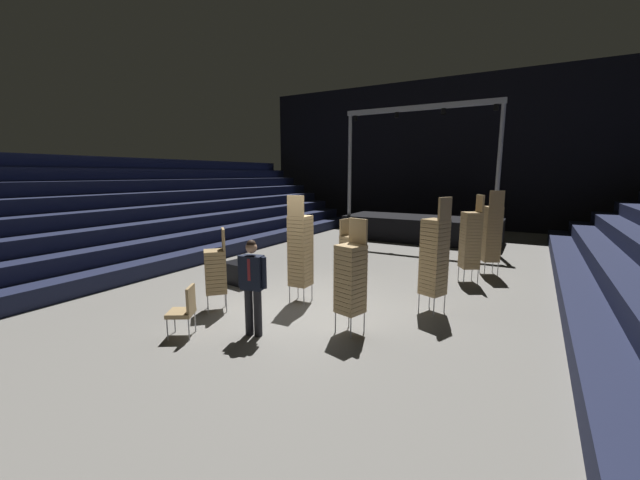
% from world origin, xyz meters
% --- Properties ---
extents(ground_plane, '(22.00, 30.00, 0.10)m').
position_xyz_m(ground_plane, '(0.00, 0.00, -0.05)').
color(ground_plane, slate).
extents(arena_end_wall, '(22.00, 0.30, 8.00)m').
position_xyz_m(arena_end_wall, '(0.00, 15.00, 4.00)').
color(arena_end_wall, black).
rests_on(arena_end_wall, ground_plane).
extents(bleacher_bank_left, '(6.00, 24.00, 3.60)m').
position_xyz_m(bleacher_bank_left, '(-8.00, 1.00, 1.80)').
color(bleacher_bank_left, '#191E38').
rests_on(bleacher_bank_left, ground_plane).
extents(stage_riser, '(6.64, 2.57, 5.66)m').
position_xyz_m(stage_riser, '(0.00, 10.02, 0.63)').
color(stage_riser, black).
rests_on(stage_riser, ground_plane).
extents(man_with_tie, '(0.57, 0.30, 1.79)m').
position_xyz_m(man_with_tie, '(0.02, -1.67, 1.02)').
color(man_with_tie, black).
rests_on(man_with_tie, ground_plane).
extents(chair_stack_front_left, '(0.54, 0.54, 2.14)m').
position_xyz_m(chair_stack_front_left, '(1.52, -0.69, 1.07)').
color(chair_stack_front_left, '#B2B5BA').
rests_on(chair_stack_front_left, ground_plane).
extents(chair_stack_front_right, '(0.57, 0.57, 2.48)m').
position_xyz_m(chair_stack_front_right, '(2.60, 1.15, 1.24)').
color(chair_stack_front_right, '#B2B5BA').
rests_on(chair_stack_front_right, ground_plane).
extents(chair_stack_mid_left, '(0.62, 0.62, 1.79)m').
position_xyz_m(chair_stack_mid_left, '(-1.51, -1.03, 0.90)').
color(chair_stack_mid_left, '#B2B5BA').
rests_on(chair_stack_mid_left, ground_plane).
extents(chair_stack_mid_right, '(0.60, 0.60, 2.39)m').
position_xyz_m(chair_stack_mid_right, '(2.92, 3.97, 1.19)').
color(chair_stack_mid_right, '#B2B5BA').
rests_on(chair_stack_mid_right, ground_plane).
extents(chair_stack_mid_centre, '(0.45, 0.45, 2.48)m').
position_xyz_m(chair_stack_mid_centre, '(-0.21, 0.32, 1.24)').
color(chair_stack_mid_centre, '#B2B5BA').
rests_on(chair_stack_mid_centre, ground_plane).
extents(chair_stack_rear_left, '(0.51, 0.51, 1.71)m').
position_xyz_m(chair_stack_rear_left, '(-0.02, 2.57, 0.86)').
color(chair_stack_rear_left, '#B2B5BA').
rests_on(chair_stack_rear_left, ground_plane).
extents(chair_stack_rear_right, '(0.59, 0.59, 2.48)m').
position_xyz_m(chair_stack_rear_right, '(3.32, 5.14, 1.24)').
color(chair_stack_rear_right, '#B2B5BA').
rests_on(chair_stack_rear_right, ground_plane).
extents(equipment_road_case, '(0.98, 0.72, 0.58)m').
position_xyz_m(equipment_road_case, '(-2.42, 0.78, 0.29)').
color(equipment_road_case, black).
rests_on(equipment_road_case, ground_plane).
extents(loose_chair_near_man, '(0.60, 0.60, 0.95)m').
position_xyz_m(loose_chair_near_man, '(-1.04, -2.31, 0.53)').
color(loose_chair_near_man, '#B2B5BA').
rests_on(loose_chair_near_man, ground_plane).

